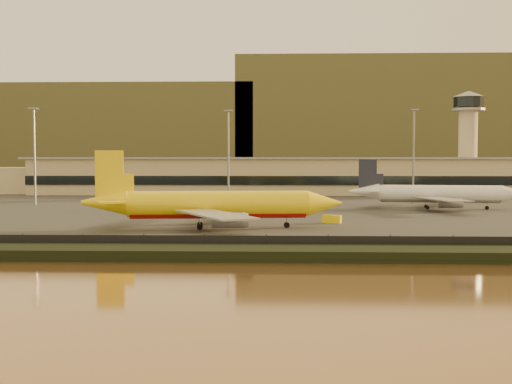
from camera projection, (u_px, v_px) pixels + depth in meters
ground at (254, 241)px, 96.18m from camera, size 900.00×900.00×0.00m
embankment at (250, 253)px, 79.17m from camera, size 320.00×7.00×1.40m
tarmac at (266, 200)px, 190.99m from camera, size 320.00×220.00×0.20m
perimeter_fence at (251, 244)px, 83.14m from camera, size 300.00×0.05×2.20m
terminal_building at (225, 176)px, 221.64m from camera, size 202.00×25.00×12.60m
control_tower at (468, 132)px, 223.50m from camera, size 11.20×11.20×35.50m
apron_light_masts at (321, 146)px, 169.72m from camera, size 152.20×12.20×25.40m
distant_hills at (242, 130)px, 434.57m from camera, size 470.00×160.00×70.00m
dhl_cargo_jet at (214, 205)px, 111.54m from camera, size 45.47×44.27×13.58m
white_narrowbody_jet at (436, 194)px, 154.50m from camera, size 41.63×40.30×11.96m
gse_vehicle_yellow at (332, 219)px, 120.79m from camera, size 3.74×2.60×1.54m
gse_vehicle_white at (229, 213)px, 132.96m from camera, size 4.59×2.55×1.96m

